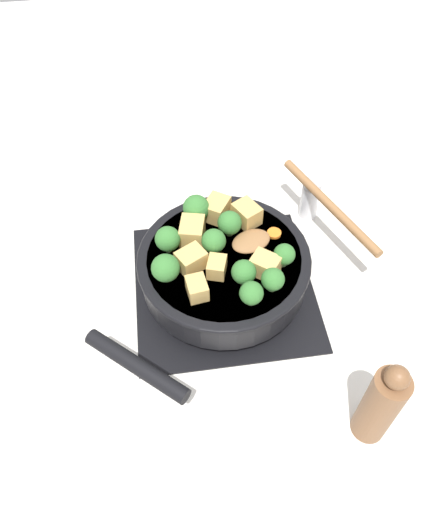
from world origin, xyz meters
TOP-DOWN VIEW (x-y plane):
  - ground_plane at (0.00, 0.00)m, footprint 2.40×2.40m
  - front_burner_grate at (0.00, 0.00)m, footprint 0.31×0.31m
  - skillet_pan at (-0.00, 0.00)m, footprint 0.38×0.37m
  - wooden_spoon at (0.06, -0.14)m, footprint 0.25×0.25m
  - tofu_cube_center_large at (0.04, 0.05)m, footprint 0.06×0.05m
  - tofu_cube_near_handle at (-0.01, 0.05)m, footprint 0.05×0.05m
  - tofu_cube_east_chunk at (0.09, -0.00)m, footprint 0.06×0.05m
  - tofu_cube_west_chunk at (-0.07, 0.05)m, footprint 0.04×0.03m
  - tofu_cube_back_piece at (-0.04, -0.06)m, footprint 0.05×0.05m
  - tofu_cube_front_piece at (0.07, -0.05)m, footprint 0.06×0.05m
  - tofu_cube_mid_small at (-0.03, 0.02)m, footprint 0.04×0.04m
  - broccoli_floret_near_spoon at (0.09, 0.04)m, footprint 0.05×0.05m
  - broccoli_floret_center_top at (-0.03, -0.09)m, footprint 0.03×0.03m
  - broccoli_floret_east_rim at (-0.03, 0.10)m, footprint 0.04×0.04m
  - broccoli_floret_west_rim at (0.01, 0.02)m, footprint 0.04×0.04m
  - broccoli_floret_north_edge at (-0.08, -0.06)m, footprint 0.04×0.04m
  - broccoli_floret_south_cluster at (0.05, -0.02)m, footprint 0.04×0.04m
  - broccoli_floret_mid_floret at (-0.10, -0.03)m, footprint 0.04×0.04m
  - broccoli_floret_small_inner at (0.03, 0.09)m, footprint 0.04×0.04m
  - broccoli_floret_tall_stem at (-0.06, -0.02)m, footprint 0.04×0.04m
  - carrot_slice_orange_thin at (-0.01, -0.10)m, footprint 0.03×0.03m
  - carrot_slice_near_center at (0.04, -0.09)m, footprint 0.02×0.02m
  - pepper_mill at (-0.28, -0.17)m, footprint 0.05×0.05m
  - salt_shaker at (0.15, -0.19)m, footprint 0.04×0.04m

SIDE VIEW (x-z plane):
  - ground_plane at x=0.00m, z-range 0.00..0.00m
  - front_burner_grate at x=0.00m, z-range 0.00..0.03m
  - salt_shaker at x=0.15m, z-range 0.00..0.09m
  - skillet_pan at x=0.00m, z-range 0.03..0.09m
  - pepper_mill at x=-0.28m, z-range -0.01..0.17m
  - carrot_slice_orange_thin at x=-0.01m, z-range 0.09..0.09m
  - carrot_slice_near_center at x=0.04m, z-range 0.09..0.09m
  - wooden_spoon at x=0.06m, z-range 0.09..0.10m
  - tofu_cube_mid_small at x=-0.03m, z-range 0.09..0.12m
  - tofu_cube_west_chunk at x=-0.07m, z-range 0.09..0.12m
  - tofu_cube_back_piece at x=-0.04m, z-range 0.09..0.12m
  - tofu_cube_near_handle at x=-0.01m, z-range 0.09..0.12m
  - tofu_cube_front_piece at x=0.07m, z-range 0.09..0.12m
  - tofu_cube_east_chunk at x=0.09m, z-range 0.09..0.12m
  - tofu_cube_center_large at x=0.04m, z-range 0.09..0.13m
  - broccoli_floret_center_top at x=-0.03m, z-range 0.09..0.13m
  - broccoli_floret_north_edge at x=-0.08m, z-range 0.09..0.13m
  - broccoli_floret_mid_floret at x=-0.10m, z-range 0.09..0.13m
  - broccoli_floret_tall_stem at x=-0.06m, z-range 0.09..0.14m
  - broccoli_floret_west_rim at x=0.01m, z-range 0.09..0.14m
  - broccoli_floret_south_cluster at x=0.05m, z-range 0.09..0.14m
  - broccoli_floret_small_inner at x=0.03m, z-range 0.09..0.14m
  - broccoli_floret_east_rim at x=-0.03m, z-range 0.09..0.14m
  - broccoli_floret_near_spoon at x=0.09m, z-range 0.09..0.14m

